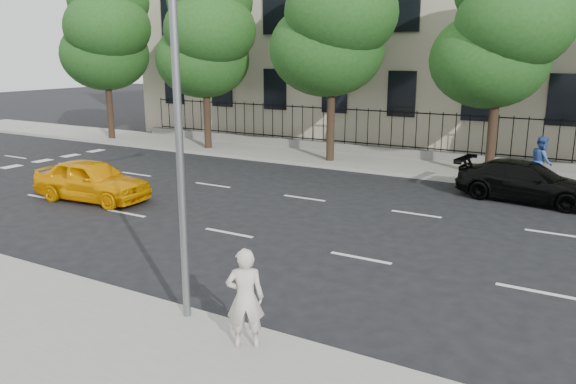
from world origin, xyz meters
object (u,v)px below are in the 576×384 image
black_sedan (527,182)px  street_light (195,40)px  woman_near (245,298)px  yellow_taxi (92,180)px

black_sedan → street_light: bearing=168.2°
woman_near → street_light: bearing=-62.7°
yellow_taxi → black_sedan: yellow_taxi is taller
woman_near → yellow_taxi: bearing=-62.1°
street_light → black_sedan: bearing=70.9°
street_light → woman_near: 4.52m
black_sedan → woman_near: size_ratio=2.70×
yellow_taxi → woman_near: bearing=-124.6°
street_light → woman_near: size_ratio=4.65×
yellow_taxi → street_light: bearing=-124.5°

